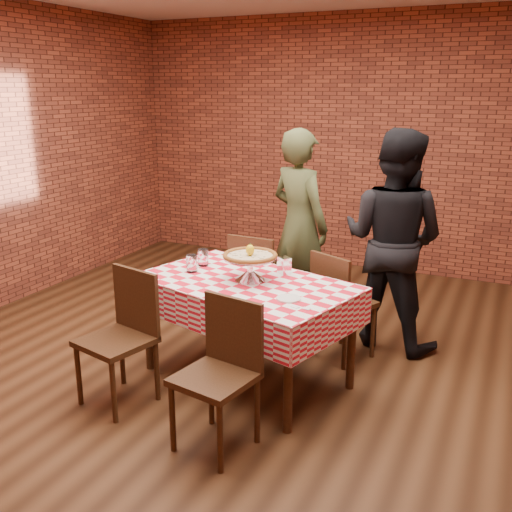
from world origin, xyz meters
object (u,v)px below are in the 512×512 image
object	(u,v)px
chair_far_left	(261,283)
diner_black	(393,240)
chair_near_right	(214,379)
condiment_caddy	(284,265)
diner_olive	(299,225)
pizza_stand	(250,268)
water_glass_right	(203,257)
table	(246,331)
chair_near_left	(116,341)
chair_far_right	(344,305)
water_glass_left	(192,263)
pizza	(250,256)

from	to	relation	value
chair_far_left	diner_black	size ratio (longest dim) A/B	0.51
chair_near_right	chair_far_left	distance (m)	1.76
condiment_caddy	diner_olive	size ratio (longest dim) A/B	0.07
pizza_stand	water_glass_right	world-z (taller)	pizza_stand
table	chair_near_left	bearing A→B (deg)	-133.51
chair_near_right	diner_black	xyz separation A→B (m)	(0.60, 1.93, 0.45)
table	chair_far_right	xyz separation A→B (m)	(0.54, 0.66, 0.06)
chair_far_left	diner_olive	distance (m)	0.67
condiment_caddy	water_glass_left	bearing A→B (deg)	-122.36
chair_far_left	diner_black	xyz separation A→B (m)	(1.07, 0.24, 0.44)
chair_far_left	diner_olive	world-z (taller)	diner_olive
chair_near_right	water_glass_right	bearing A→B (deg)	132.77
diner_black	chair_near_right	bearing A→B (deg)	84.55
pizza	diner_black	distance (m)	1.30
water_glass_right	chair_near_left	bearing A→B (deg)	-101.30
pizza	water_glass_right	world-z (taller)	pizza
condiment_caddy	chair_near_left	size ratio (longest dim) A/B	0.14
water_glass_right	chair_far_left	distance (m)	0.76
pizza	pizza_stand	bearing A→B (deg)	135.00
condiment_caddy	chair_near_right	size ratio (longest dim) A/B	0.14
table	water_glass_left	xyz separation A→B (m)	(-0.47, 0.03, 0.45)
table	chair_near_right	world-z (taller)	chair_near_right
chair_near_right	pizza_stand	bearing A→B (deg)	112.54
diner_olive	table	bearing A→B (deg)	118.84
pizza	chair_near_left	xyz separation A→B (m)	(-0.66, -0.72, -0.48)
pizza	chair_far_right	distance (m)	0.95
condiment_caddy	table	bearing A→B (deg)	-85.99
chair_far_left	water_glass_right	bearing A→B (deg)	74.62
condiment_caddy	chair_near_left	xyz separation A→B (m)	(-0.82, -0.96, -0.37)
pizza	chair_near_left	distance (m)	1.08
pizza_stand	condiment_caddy	size ratio (longest dim) A/B	3.10
diner_black	chair_far_right	bearing A→B (deg)	69.23
water_glass_left	chair_far_right	xyz separation A→B (m)	(1.01, 0.62, -0.39)
pizza	diner_olive	world-z (taller)	diner_olive
water_glass_right	diner_olive	size ratio (longest dim) A/B	0.07
chair_near_right	chair_far_right	xyz separation A→B (m)	(0.33, 1.51, -0.01)
pizza_stand	water_glass_right	distance (m)	0.51
water_glass_left	chair_far_left	distance (m)	0.91
pizza_stand	condiment_caddy	bearing A→B (deg)	55.72
pizza	chair_near_right	size ratio (longest dim) A/B	0.43
diner_black	condiment_caddy	bearing A→B (deg)	63.50
chair_far_right	diner_black	bearing A→B (deg)	-96.87
table	chair_near_right	xyz separation A→B (m)	(0.21, -0.86, 0.07)
water_glass_right	chair_near_left	world-z (taller)	chair_near_left
chair_far_right	diner_black	size ratio (longest dim) A/B	0.49
pizza_stand	water_glass_right	bearing A→B (deg)	160.60
chair_far_right	diner_olive	distance (m)	1.03
water_glass_left	chair_near_left	size ratio (longest dim) A/B	0.14
table	water_glass_left	world-z (taller)	water_glass_left
water_glass_right	water_glass_left	bearing A→B (deg)	-89.33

